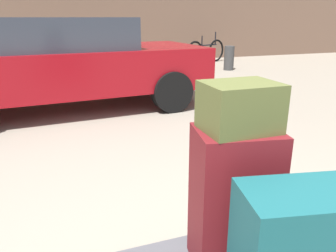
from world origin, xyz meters
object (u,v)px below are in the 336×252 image
(suitcase_maroon_rear_right, at_px, (233,201))
(bollard_kerb_mid, at_px, (229,58))
(parked_car, at_px, (63,62))
(bicycle_leaning, at_px, (206,51))
(suitcase_charcoal_front_left, at_px, (307,227))
(bollard_kerb_near, at_px, (177,60))
(duffel_bag_olive_topmost_pile, at_px, (240,107))

(suitcase_maroon_rear_right, relative_size, bollard_kerb_mid, 0.98)
(parked_car, height_order, bicycle_leaning, parked_car)
(suitcase_maroon_rear_right, distance_m, parked_car, 4.41)
(suitcase_maroon_rear_right, height_order, suitcase_charcoal_front_left, suitcase_maroon_rear_right)
(parked_car, xyz_separation_m, bollard_kerb_near, (2.99, 2.75, -0.43))
(bollard_kerb_mid, bearing_deg, suitcase_maroon_rear_right, -119.82)
(suitcase_maroon_rear_right, bearing_deg, bollard_kerb_mid, 70.83)
(suitcase_charcoal_front_left, xyz_separation_m, bollard_kerb_mid, (3.70, 7.18, -0.14))
(suitcase_maroon_rear_right, relative_size, bicycle_leaning, 0.39)
(bollard_kerb_near, bearing_deg, bicycle_leaning, 44.46)
(bollard_kerb_mid, bearing_deg, bicycle_leaning, 87.65)
(suitcase_maroon_rear_right, height_order, bollard_kerb_near, suitcase_maroon_rear_right)
(suitcase_charcoal_front_left, distance_m, bollard_kerb_mid, 8.08)
(suitcase_charcoal_front_left, relative_size, bollard_kerb_mid, 0.83)
(duffel_bag_olive_topmost_pile, relative_size, bollard_kerb_mid, 0.44)
(bollard_kerb_near, bearing_deg, suitcase_maroon_rear_right, -109.50)
(suitcase_maroon_rear_right, bearing_deg, duffel_bag_olive_topmost_pile, 0.00)
(suitcase_charcoal_front_left, bearing_deg, bicycle_leaning, 63.86)
(duffel_bag_olive_topmost_pile, xyz_separation_m, parked_car, (-0.46, 4.38, -0.33))
(duffel_bag_olive_topmost_pile, relative_size, parked_car, 0.07)
(parked_car, xyz_separation_m, bicycle_leaning, (4.61, 4.35, -0.39))
(parked_car, bearing_deg, bicycle_leaning, 43.30)
(suitcase_maroon_rear_right, distance_m, suitcase_charcoal_front_left, 0.44)
(suitcase_charcoal_front_left, height_order, duffel_bag_olive_topmost_pile, duffel_bag_olive_topmost_pile)
(parked_car, height_order, bollard_kerb_mid, parked_car)
(duffel_bag_olive_topmost_pile, bearing_deg, suitcase_maroon_rear_right, 0.00)
(suitcase_maroon_rear_right, height_order, parked_car, parked_car)
(suitcase_charcoal_front_left, distance_m, bollard_kerb_near, 7.50)
(suitcase_maroon_rear_right, distance_m, bollard_kerb_mid, 8.23)
(suitcase_maroon_rear_right, relative_size, suitcase_charcoal_front_left, 1.19)
(bicycle_leaning, xyz_separation_m, bollard_kerb_near, (-1.63, -1.60, -0.04))
(suitcase_maroon_rear_right, relative_size, bollard_kerb_near, 0.98)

